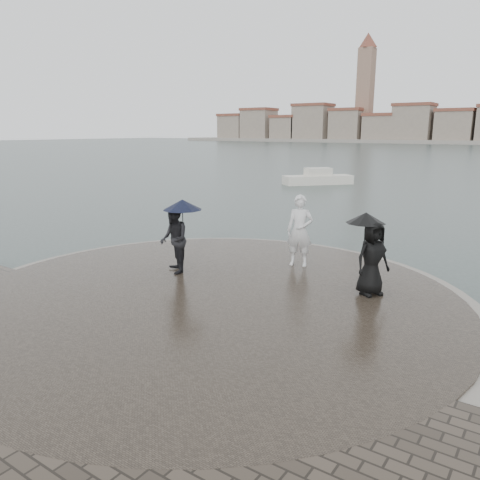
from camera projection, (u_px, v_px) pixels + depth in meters
The scene contains 6 objects.
ground at pixel (90, 367), 8.47m from camera, with size 400.00×400.00×0.00m, color #2B3835.
kerb_ring at pixel (209, 302), 11.23m from camera, with size 12.50×12.50×0.32m, color gray.
quay_tip at pixel (209, 301), 11.23m from camera, with size 11.90×11.90×0.36m, color #2D261E.
statue at pixel (300, 231), 13.39m from camera, with size 0.75×0.49×2.06m, color silver.
visitor_left at pixel (176, 232), 12.67m from camera, with size 1.36×1.19×2.04m.
visitor_right at pixel (371, 250), 11.02m from camera, with size 1.19×1.09×1.95m.
Camera 1 is at (6.63, -4.80, 4.19)m, focal length 35.00 mm.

